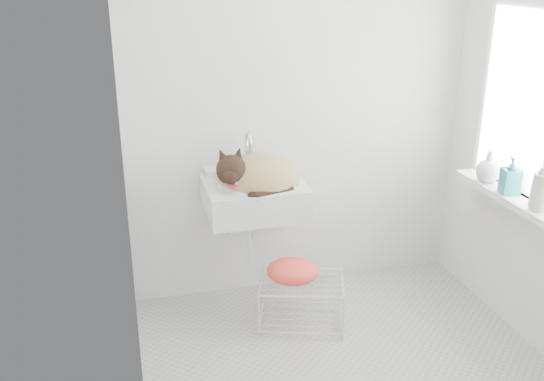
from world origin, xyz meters
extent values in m
cube|color=#B0B0B0|center=(0.00, 0.00, 0.00)|extent=(2.20, 2.00, 0.02)
cube|color=white|center=(0.00, 1.00, 1.25)|extent=(2.20, 0.02, 2.50)
cube|color=white|center=(-1.10, 0.00, 1.25)|extent=(0.02, 2.00, 2.50)
cube|color=white|center=(1.09, 0.20, 1.35)|extent=(0.01, 0.80, 1.00)
cube|color=white|center=(1.07, 0.20, 1.35)|extent=(0.04, 0.90, 1.10)
cube|color=white|center=(1.01, 0.20, 0.83)|extent=(0.16, 0.88, 0.04)
cube|color=white|center=(-0.36, 0.74, 0.85)|extent=(0.59, 0.51, 0.23)
ellipsoid|color=tan|center=(-0.33, 0.73, 0.88)|extent=(0.48, 0.41, 0.25)
sphere|color=black|center=(-0.51, 0.65, 0.99)|extent=(0.18, 0.18, 0.18)
torus|color=red|center=(-0.49, 0.65, 0.94)|extent=(0.15, 0.15, 0.07)
cube|color=silver|center=(-0.13, 0.48, 0.15)|extent=(0.57, 0.48, 0.29)
ellipsoid|color=#FF6C02|center=(-0.18, 0.49, 0.32)|extent=(0.37, 0.31, 0.13)
imported|color=beige|center=(1.00, -0.06, 0.85)|extent=(0.12, 0.12, 0.24)
imported|color=teal|center=(1.00, 0.19, 0.85)|extent=(0.12, 0.12, 0.22)
imported|color=silver|center=(1.00, 0.41, 0.85)|extent=(0.20, 0.20, 0.19)
camera|label=1|loc=(-1.10, -2.56, 2.07)|focal=39.91mm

